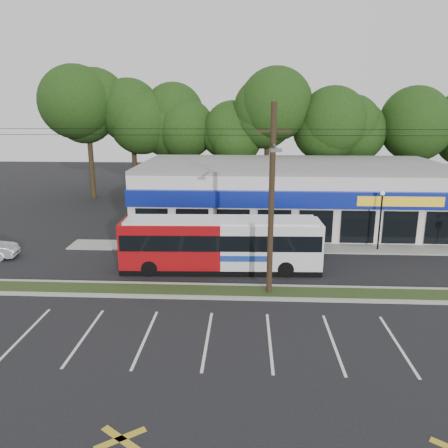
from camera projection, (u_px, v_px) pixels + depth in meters
The scene contains 13 objects.
ground at pixel (212, 300), 22.74m from camera, with size 120.00×120.00×0.00m, color black.
grass_strip at pixel (213, 291), 23.69m from camera, with size 40.00×1.60×0.12m, color #233816.
curb_south at pixel (212, 298), 22.87m from camera, with size 40.00×0.25×0.14m, color #9E9E93.
curb_north at pixel (215, 285), 24.51m from camera, with size 40.00×0.25×0.14m, color #9E9E93.
sidewalk at pixel (291, 248), 31.17m from camera, with size 32.00×2.20×0.10m, color #9E9E93.
strip_mall at pixel (290, 194), 37.16m from camera, with size 25.00×12.55×5.30m.
utility_pole at pixel (268, 195), 22.11m from camera, with size 50.00×2.77×10.00m.
lamp_post at pixel (381, 214), 30.02m from camera, with size 0.30×0.30×4.25m.
tree_line at pixel (269, 121), 45.50m from camera, with size 46.76×6.76×11.83m.
metrobus at pixel (221, 243), 26.63m from camera, with size 12.19×2.97×3.26m.
car_dark at pixel (286, 242), 29.88m from camera, with size 1.96×4.86×1.66m, color black.
pedestrian_a at pixel (312, 241), 30.02m from camera, with size 0.64×0.42×1.77m, color silver.
pedestrian_b at pixel (258, 238), 30.60m from camera, with size 0.85×0.66×1.75m, color beige.
Camera 1 is at (1.68, -20.91, 9.66)m, focal length 35.00 mm.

